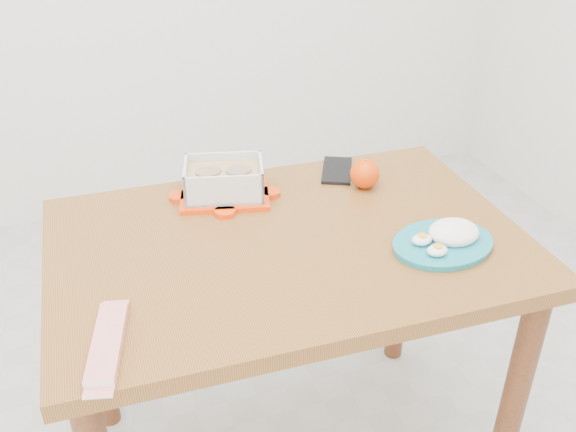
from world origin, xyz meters
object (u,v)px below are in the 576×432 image
object	(u,v)px
food_container	(224,181)
rice_plate	(447,238)
orange_fruit	(365,174)
dining_table	(288,278)
smartphone	(337,170)

from	to	relation	value
food_container	rice_plate	world-z (taller)	food_container
orange_fruit	rice_plate	size ratio (longest dim) A/B	0.30
dining_table	food_container	size ratio (longest dim) A/B	4.27
food_container	rice_plate	xyz separation A→B (m)	(0.41, -0.38, -0.03)
food_container	rice_plate	distance (m)	0.56
dining_table	food_container	xyz separation A→B (m)	(-0.09, 0.24, 0.16)
rice_plate	smartphone	bearing A→B (deg)	94.89
rice_plate	orange_fruit	bearing A→B (deg)	92.89
food_container	smartphone	xyz separation A→B (m)	(0.33, 0.04, -0.04)
orange_fruit	smartphone	distance (m)	0.11
food_container	orange_fruit	size ratio (longest dim) A/B	3.31
dining_table	smartphone	size ratio (longest dim) A/B	7.03
rice_plate	smartphone	world-z (taller)	rice_plate
food_container	smartphone	size ratio (longest dim) A/B	1.65
orange_fruit	dining_table	bearing A→B (deg)	-147.82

